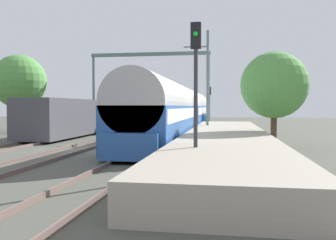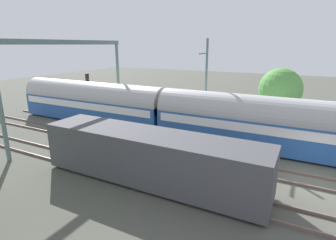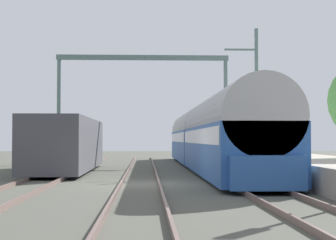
{
  "view_description": "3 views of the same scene",
  "coord_description": "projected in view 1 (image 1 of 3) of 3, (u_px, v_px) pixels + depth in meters",
  "views": [
    {
      "loc": [
        7.85,
        -18.49,
        2.31
      ],
      "look_at": [
        4.03,
        5.12,
        1.42
      ],
      "focal_mm": 38.78,
      "sensor_mm": 36.0,
      "label": 1
    },
    {
      "loc": [
        -15.85,
        1.05,
        7.51
      ],
      "look_at": [
        1.91,
        10.29,
        1.87
      ],
      "focal_mm": 28.76,
      "sensor_mm": 36.0,
      "label": 2
    },
    {
      "loc": [
        0.2,
        -21.79,
        1.77
      ],
      "look_at": [
        2.02,
        22.74,
        3.31
      ],
      "focal_mm": 59.15,
      "sensor_mm": 36.0,
      "label": 3
    }
  ],
  "objects": [
    {
      "name": "track_east",
      "position": [
        152.0,
        149.0,
        18.93
      ],
      "size": [
        1.52,
        60.0,
        0.16
      ],
      "color": "#6F5851",
      "rests_on": "ground"
    },
    {
      "name": "catenary_gantry",
      "position": [
        150.0,
        74.0,
        37.26
      ],
      "size": [
        12.46,
        0.28,
        7.86
      ],
      "color": "slate",
      "rests_on": "ground"
    },
    {
      "name": "railway_signal_far",
      "position": [
        209.0,
        101.0,
        40.44
      ],
      "size": [
        0.36,
        0.3,
        4.51
      ],
      "color": "#2D2D33",
      "rests_on": "ground"
    },
    {
      "name": "platform",
      "position": [
        226.0,
        140.0,
        20.28
      ],
      "size": [
        4.4,
        28.0,
        0.9
      ],
      "color": "#A39989",
      "rests_on": "ground"
    },
    {
      "name": "ground",
      "position": [
        79.0,
        149.0,
        19.58
      ],
      "size": [
        120.0,
        120.0,
        0.0
      ],
      "primitive_type": "plane",
      "color": "#4D4F45"
    },
    {
      "name": "tree_west_background",
      "position": [
        19.0,
        82.0,
        34.85
      ],
      "size": [
        5.12,
        5.12,
        7.28
      ],
      "color": "#4C3826",
      "rests_on": "ground"
    },
    {
      "name": "track_west",
      "position": [
        79.0,
        148.0,
        19.58
      ],
      "size": [
        1.52,
        60.0,
        0.16
      ],
      "color": "#6F5851",
      "rests_on": "ground"
    },
    {
      "name": "catenary_pole_east_mid",
      "position": [
        207.0,
        82.0,
        27.2
      ],
      "size": [
        1.9,
        0.2,
        8.0
      ],
      "color": "slate",
      "rests_on": "ground"
    },
    {
      "name": "passenger_train",
      "position": [
        181.0,
        111.0,
        30.47
      ],
      "size": [
        2.93,
        32.85,
        3.82
      ],
      "color": "#28569E",
      "rests_on": "ground"
    },
    {
      "name": "tree_east_background",
      "position": [
        274.0,
        85.0,
        20.92
      ],
      "size": [
        3.85,
        3.85,
        5.48
      ],
      "color": "#4C3826",
      "rests_on": "ground"
    },
    {
      "name": "track_far_west",
      "position": [
        11.0,
        146.0,
        20.22
      ],
      "size": [
        1.52,
        60.0,
        0.16
      ],
      "color": "#6F5851",
      "rests_on": "ground"
    },
    {
      "name": "freight_car",
      "position": [
        73.0,
        117.0,
        28.35
      ],
      "size": [
        2.8,
        13.0,
        2.7
      ],
      "color": "#47474C",
      "rests_on": "ground"
    },
    {
      "name": "person_crossing",
      "position": [
        204.0,
        120.0,
        35.35
      ],
      "size": [
        0.47,
        0.42,
        1.73
      ],
      "rotation": [
        0.0,
        0.0,
        3.74
      ],
      "color": "black",
      "rests_on": "ground"
    },
    {
      "name": "railway_signal_near",
      "position": [
        196.0,
        77.0,
        12.5
      ],
      "size": [
        0.36,
        0.3,
        5.2
      ],
      "color": "#2D2D33",
      "rests_on": "ground"
    }
  ]
}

